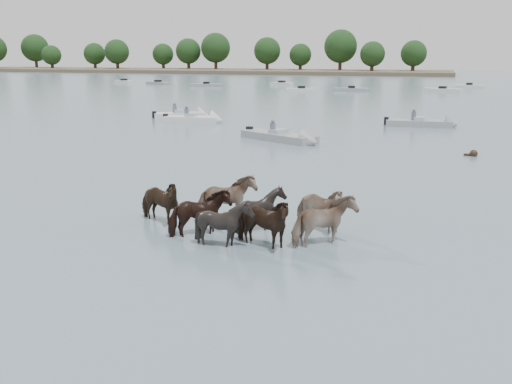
% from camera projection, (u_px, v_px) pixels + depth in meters
% --- Properties ---
extents(ground, '(400.00, 400.00, 0.00)m').
position_uv_depth(ground, '(181.00, 255.00, 15.39)').
color(ground, '#4D616F').
rests_on(ground, ground).
extents(shoreline, '(160.00, 30.00, 1.00)m').
position_uv_depth(shoreline, '(184.00, 71.00, 174.78)').
color(shoreline, '#4C4233').
rests_on(shoreline, ground).
extents(pony_herd, '(7.62, 4.36, 1.67)m').
position_uv_depth(pony_herd, '(246.00, 214.00, 17.05)').
color(pony_herd, black).
rests_on(pony_herd, ground).
extents(swimming_pony, '(0.72, 0.44, 0.44)m').
position_uv_depth(swimming_pony, '(473.00, 154.00, 30.46)').
color(swimming_pony, black).
rests_on(swimming_pony, ground).
extents(motorboat_a, '(5.09, 2.23, 1.92)m').
position_uv_depth(motorboat_a, '(200.00, 120.00, 45.50)').
color(motorboat_a, silver).
rests_on(motorboat_a, ground).
extents(motorboat_b, '(5.99, 4.24, 1.92)m').
position_uv_depth(motorboat_b, '(288.00, 138.00, 35.37)').
color(motorboat_b, gray).
rests_on(motorboat_b, ground).
extents(motorboat_c, '(5.54, 1.94, 1.92)m').
position_uv_depth(motorboat_c, '(429.00, 124.00, 42.84)').
color(motorboat_c, gray).
rests_on(motorboat_c, ground).
extents(motorboat_f, '(4.86, 3.82, 1.92)m').
position_uv_depth(motorboat_f, '(187.00, 115.00, 48.69)').
color(motorboat_f, silver).
rests_on(motorboat_f, ground).
extents(distant_flotilla, '(106.06, 22.55, 0.93)m').
position_uv_depth(distant_flotilla, '(397.00, 88.00, 87.98)').
color(distant_flotilla, silver).
rests_on(distant_flotilla, ground).
extents(treeline, '(146.44, 20.14, 12.46)m').
position_uv_depth(treeline, '(175.00, 50.00, 177.14)').
color(treeline, '#382619').
rests_on(treeline, ground).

